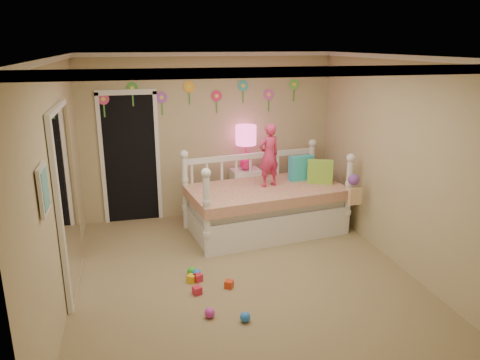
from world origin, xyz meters
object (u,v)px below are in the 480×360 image
object	(u,v)px
nightstand	(246,192)
table_lamp	(246,141)
child	(269,155)
daybed	(266,191)

from	to	relation	value
nightstand	table_lamp	size ratio (longest dim) A/B	1.06
child	daybed	bearing A→B (deg)	16.17
nightstand	table_lamp	distance (m)	0.86
nightstand	table_lamp	xyz separation A→B (m)	(0.00, 0.00, 0.86)
table_lamp	child	bearing A→B (deg)	-76.14
table_lamp	nightstand	bearing A→B (deg)	0.00
child	table_lamp	xyz separation A→B (m)	(-0.17, 0.69, 0.09)
daybed	table_lamp	distance (m)	0.96
table_lamp	daybed	bearing A→B (deg)	-80.60
child	table_lamp	world-z (taller)	child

